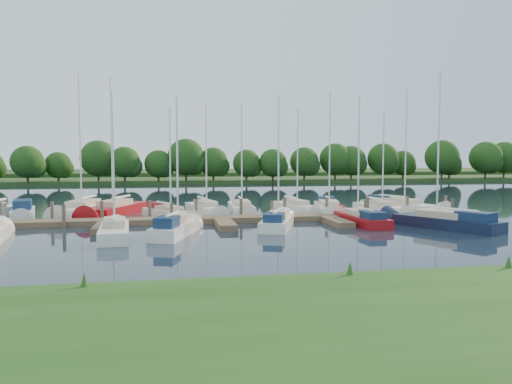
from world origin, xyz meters
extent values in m
plane|color=#182531|center=(0.00, 0.00, 0.00)|extent=(260.00, 260.00, 0.00)
cube|color=#204B15|center=(0.00, -16.00, 0.25)|extent=(90.00, 10.00, 0.50)
cube|color=brown|center=(0.00, 8.00, 0.20)|extent=(40.00, 2.00, 0.40)
cube|color=brown|center=(-8.00, 5.00, 0.20)|extent=(1.20, 4.00, 0.40)
cube|color=brown|center=(0.00, 5.00, 0.20)|extent=(1.20, 4.00, 0.40)
cube|color=brown|center=(8.00, 5.00, 0.20)|extent=(1.20, 4.00, 0.40)
cube|color=brown|center=(16.00, 5.00, 0.20)|extent=(1.20, 4.00, 0.40)
cylinder|color=#473D33|center=(-15.55, 9.30, 0.60)|extent=(0.24, 0.24, 2.00)
cylinder|color=#473D33|center=(-12.09, 9.30, 0.60)|extent=(0.24, 0.24, 2.00)
cylinder|color=#473D33|center=(-8.64, 9.30, 0.60)|extent=(0.24, 0.24, 2.00)
cylinder|color=#473D33|center=(-5.18, 9.30, 0.60)|extent=(0.24, 0.24, 2.00)
cylinder|color=#473D33|center=(-1.73, 9.30, 0.60)|extent=(0.24, 0.24, 2.00)
cylinder|color=#473D33|center=(1.73, 9.30, 0.60)|extent=(0.24, 0.24, 2.00)
cylinder|color=#473D33|center=(5.18, 9.30, 0.60)|extent=(0.24, 0.24, 2.00)
cylinder|color=#473D33|center=(8.64, 9.30, 0.60)|extent=(0.24, 0.24, 2.00)
cylinder|color=#473D33|center=(12.09, 9.30, 0.60)|extent=(0.24, 0.24, 2.00)
cylinder|color=#473D33|center=(15.55, 9.30, 0.60)|extent=(0.24, 0.24, 2.00)
cylinder|color=#473D33|center=(19.00, 9.30, 0.60)|extent=(0.24, 0.24, 2.00)
cylinder|color=#473D33|center=(-10.80, 6.70, 0.60)|extent=(0.24, 0.24, 2.00)
cylinder|color=#473D33|center=(-3.60, 6.70, 0.60)|extent=(0.24, 0.24, 2.00)
cylinder|color=#473D33|center=(3.60, 6.70, 0.60)|extent=(0.24, 0.24, 2.00)
cylinder|color=#473D33|center=(10.80, 6.70, 0.60)|extent=(0.24, 0.24, 2.00)
cylinder|color=#473D33|center=(18.00, 6.70, 0.60)|extent=(0.24, 0.24, 2.00)
cube|color=#224319|center=(0.00, 75.00, 0.30)|extent=(180.00, 30.00, 0.60)
cube|color=#314D21|center=(0.00, 100.00, 0.70)|extent=(220.00, 40.00, 1.40)
sphere|color=#193D10|center=(-31.30, 62.18, 3.45)|extent=(4.15, 4.15, 4.15)
cylinder|color=#38281C|center=(-26.47, 63.44, 1.12)|extent=(0.36, 0.36, 2.24)
sphere|color=#193D10|center=(-26.47, 63.44, 3.85)|extent=(5.22, 5.22, 5.22)
sphere|color=#193D10|center=(-25.35, 63.64, 3.11)|extent=(3.73, 3.73, 3.73)
cylinder|color=#38281C|center=(-20.63, 61.97, 1.04)|extent=(0.36, 0.36, 2.08)
sphere|color=#193D10|center=(-20.63, 61.97, 3.59)|extent=(4.86, 4.86, 4.86)
sphere|color=#193D10|center=(-19.59, 62.17, 2.89)|extent=(3.47, 3.47, 3.47)
cylinder|color=#38281C|center=(-15.91, 60.13, 1.25)|extent=(0.36, 0.36, 2.50)
sphere|color=#193D10|center=(-15.91, 60.13, 4.30)|extent=(5.83, 5.83, 5.83)
sphere|color=#193D10|center=(-14.67, 60.33, 3.47)|extent=(4.17, 4.17, 4.17)
cylinder|color=#38281C|center=(-11.63, 61.56, 1.05)|extent=(0.36, 0.36, 2.11)
sphere|color=#193D10|center=(-11.63, 61.56, 3.63)|extent=(4.91, 4.91, 4.91)
sphere|color=#193D10|center=(-10.58, 61.76, 2.92)|extent=(3.51, 3.51, 3.51)
cylinder|color=#38281C|center=(-4.55, 60.02, 1.36)|extent=(0.36, 0.36, 2.73)
sphere|color=#193D10|center=(-4.55, 60.02, 4.69)|extent=(6.36, 6.36, 6.36)
sphere|color=#193D10|center=(-3.19, 60.22, 3.78)|extent=(4.54, 4.54, 4.54)
cylinder|color=#38281C|center=(-0.55, 63.07, 1.19)|extent=(0.36, 0.36, 2.38)
sphere|color=#193D10|center=(-0.55, 63.07, 4.09)|extent=(5.54, 5.54, 5.54)
sphere|color=#193D10|center=(0.64, 63.27, 3.30)|extent=(3.96, 3.96, 3.96)
cylinder|color=#38281C|center=(4.50, 61.42, 1.25)|extent=(0.36, 0.36, 2.51)
sphere|color=#193D10|center=(4.50, 61.42, 4.32)|extent=(5.86, 5.86, 5.86)
sphere|color=#193D10|center=(5.75, 61.62, 3.49)|extent=(4.18, 4.18, 4.18)
cylinder|color=#38281C|center=(10.25, 60.53, 1.15)|extent=(0.36, 0.36, 2.30)
sphere|color=#193D10|center=(10.25, 60.53, 3.96)|extent=(5.37, 5.37, 5.37)
sphere|color=#193D10|center=(11.41, 60.73, 3.20)|extent=(3.83, 3.83, 3.83)
cylinder|color=#38281C|center=(15.58, 63.66, 1.07)|extent=(0.36, 0.36, 2.13)
sphere|color=#193D10|center=(15.58, 63.66, 3.67)|extent=(4.97, 4.97, 4.97)
sphere|color=#193D10|center=(16.65, 63.86, 2.96)|extent=(3.55, 3.55, 3.55)
cylinder|color=#38281C|center=(21.31, 61.32, 1.17)|extent=(0.36, 0.36, 2.33)
sphere|color=#193D10|center=(21.31, 61.32, 4.02)|extent=(5.44, 5.44, 5.44)
sphere|color=#193D10|center=(22.48, 61.52, 3.24)|extent=(3.89, 3.89, 3.89)
cylinder|color=#38281C|center=(26.07, 60.74, 1.05)|extent=(0.36, 0.36, 2.09)
sphere|color=#193D10|center=(26.07, 60.74, 3.61)|extent=(4.88, 4.88, 4.88)
sphere|color=#193D10|center=(27.12, 60.94, 2.91)|extent=(3.49, 3.49, 3.49)
cylinder|color=#38281C|center=(31.12, 60.90, 1.20)|extent=(0.36, 0.36, 2.41)
sphere|color=#193D10|center=(31.12, 60.90, 4.14)|extent=(5.61, 5.61, 5.61)
sphere|color=#193D10|center=(32.32, 61.10, 3.34)|extent=(4.01, 4.01, 4.01)
cylinder|color=#38281C|center=(37.12, 61.45, 1.39)|extent=(0.36, 0.36, 2.78)
sphere|color=#193D10|center=(37.12, 61.45, 4.79)|extent=(6.50, 6.50, 6.50)
sphere|color=#193D10|center=(38.52, 61.65, 3.87)|extent=(4.64, 4.64, 4.64)
cylinder|color=#38281C|center=(43.16, 62.65, 1.01)|extent=(0.36, 0.36, 2.02)
sphere|color=#193D10|center=(43.16, 62.65, 3.48)|extent=(4.71, 4.71, 4.71)
sphere|color=#193D10|center=(44.17, 62.85, 2.81)|extent=(3.37, 3.37, 3.37)
cylinder|color=#38281C|center=(48.74, 61.96, 1.23)|extent=(0.36, 0.36, 2.45)
sphere|color=#193D10|center=(48.74, 61.96, 4.23)|extent=(5.73, 5.73, 5.73)
sphere|color=#193D10|center=(49.97, 62.16, 3.41)|extent=(4.09, 4.09, 4.09)
cylinder|color=#38281C|center=(54.17, 62.74, 1.13)|extent=(0.36, 0.36, 2.27)
sphere|color=#193D10|center=(54.17, 62.74, 3.91)|extent=(5.30, 5.30, 5.30)
sphere|color=#193D10|center=(55.30, 62.94, 3.15)|extent=(3.78, 3.78, 3.78)
cylinder|color=#38281C|center=(60.38, 60.64, 1.33)|extent=(0.36, 0.36, 2.66)
sphere|color=#193D10|center=(60.38, 60.64, 4.58)|extent=(6.21, 6.21, 6.21)
sphere|color=#193D10|center=(61.71, 60.84, 3.70)|extent=(4.44, 4.44, 4.44)
cylinder|color=#38281C|center=(63.74, 63.74, 1.01)|extent=(0.36, 0.36, 2.03)
sphere|color=#193D10|center=(63.74, 63.74, 3.49)|extent=(4.73, 4.73, 4.73)
sphere|color=#193D10|center=(64.76, 63.94, 2.82)|extent=(3.38, 3.38, 3.38)
cube|color=white|center=(-15.43, 14.38, 0.15)|extent=(2.67, 5.25, 0.97)
cone|color=white|center=(-14.90, 11.92, 0.15)|extent=(1.12, 1.65, 0.83)
cube|color=#152A4C|center=(-15.43, 14.38, 0.92)|extent=(1.87, 2.98, 0.87)
cube|color=white|center=(-10.70, 15.33, 0.15)|extent=(4.00, 8.34, 1.22)
cone|color=white|center=(-11.60, 11.42, 0.15)|extent=(1.73, 3.00, 1.13)
cube|color=#C1AF95|center=(-10.79, 14.94, 0.95)|extent=(2.46, 3.91, 0.56)
cylinder|color=silver|center=(-10.88, 14.55, 6.21)|extent=(0.12, 0.12, 10.86)
cylinder|color=silver|center=(-10.52, 16.12, 1.39)|extent=(0.91, 3.55, 0.10)
cylinder|color=white|center=(-10.52, 16.12, 1.39)|extent=(0.92, 3.18, 0.20)
cube|color=maroon|center=(-8.03, 14.79, 0.15)|extent=(4.88, 8.00, 1.23)
cone|color=maroon|center=(-9.47, 11.20, 0.15)|extent=(2.01, 2.92, 1.08)
cube|color=#C1AF95|center=(-8.18, 14.43, 0.95)|extent=(2.80, 3.84, 0.56)
cylinder|color=silver|center=(-8.32, 14.07, 6.01)|extent=(0.12, 0.12, 10.46)
cylinder|color=silver|center=(-7.75, 15.51, 1.39)|extent=(1.38, 3.28, 0.10)
cylinder|color=white|center=(-7.75, 15.51, 1.39)|extent=(1.33, 2.95, 0.20)
cube|color=white|center=(-3.88, 11.24, 0.15)|extent=(4.12, 6.01, 1.00)
cone|color=white|center=(-2.56, 8.60, 0.15)|extent=(1.66, 2.21, 0.83)
cube|color=#C1AF95|center=(-3.75, 10.97, 0.77)|extent=(2.29, 2.93, 0.46)
cube|color=maroon|center=(-4.62, 12.71, 0.87)|extent=(1.83, 2.10, 0.50)
cylinder|color=silver|center=(-3.62, 10.71, 4.62)|extent=(0.12, 0.12, 7.96)
cylinder|color=silver|center=(-4.15, 11.77, 1.14)|extent=(1.28, 2.42, 0.10)
cylinder|color=white|center=(-4.15, 11.77, 1.14)|extent=(1.23, 2.20, 0.20)
cube|color=white|center=(-0.72, 14.23, 0.15)|extent=(3.10, 6.52, 1.11)
cone|color=white|center=(-0.03, 11.16, 0.15)|extent=(1.34, 2.34, 0.88)
cube|color=#C1AF95|center=(-0.65, 13.92, 0.86)|extent=(1.91, 3.05, 0.51)
cylinder|color=silver|center=(-0.58, 13.61, 4.96)|extent=(0.12, 0.12, 8.49)
cylinder|color=silver|center=(-0.86, 14.84, 1.27)|extent=(0.72, 2.78, 0.10)
cylinder|color=white|center=(-0.86, 14.84, 1.27)|extent=(0.75, 2.50, 0.20)
cube|color=white|center=(2.52, 14.58, 0.15)|extent=(2.09, 6.56, 1.04)
cone|color=white|center=(2.38, 11.34, 0.15)|extent=(1.01, 2.31, 0.91)
cube|color=#C1AF95|center=(2.50, 14.25, 0.80)|extent=(1.49, 2.98, 0.47)
cylinder|color=silver|center=(2.49, 13.93, 5.04)|extent=(0.12, 0.12, 8.76)
cylinder|color=silver|center=(2.54, 15.23, 1.18)|extent=(0.23, 2.92, 0.10)
cylinder|color=white|center=(2.54, 15.23, 1.18)|extent=(0.31, 2.60, 0.20)
cube|color=white|center=(7.25, 14.25, 0.15)|extent=(2.94, 6.40, 1.05)
cone|color=white|center=(7.88, 11.23, 0.15)|extent=(1.28, 2.29, 0.86)
cube|color=#C1AF95|center=(7.32, 13.95, 0.81)|extent=(1.83, 2.98, 0.48)
cylinder|color=silver|center=(7.38, 13.65, 4.84)|extent=(0.12, 0.12, 8.34)
cylinder|color=silver|center=(7.13, 14.86, 1.19)|extent=(0.66, 2.74, 0.10)
cylinder|color=white|center=(7.13, 14.86, 1.19)|extent=(0.69, 2.46, 0.20)
cube|color=white|center=(9.93, 12.77, 0.15)|extent=(3.55, 7.38, 1.09)
cone|color=white|center=(9.13, 9.30, 0.15)|extent=(1.53, 2.65, 1.00)
cube|color=#C1AF95|center=(9.85, 12.42, 0.84)|extent=(2.18, 3.46, 0.50)
cube|color=#152A4C|center=(10.38, 14.71, 0.94)|extent=(1.84, 2.39, 0.54)
cylinder|color=silver|center=(9.77, 12.07, 5.50)|extent=(0.12, 0.12, 9.61)
cylinder|color=silver|center=(10.09, 13.46, 1.24)|extent=(0.82, 3.14, 0.10)
cylinder|color=white|center=(10.09, 13.46, 1.24)|extent=(0.84, 2.82, 0.20)
cube|color=white|center=(14.25, 12.02, 0.15)|extent=(2.54, 6.16, 1.04)
cone|color=white|center=(14.69, 9.06, 0.15)|extent=(1.14, 2.19, 0.84)
cube|color=#C1AF95|center=(14.30, 11.72, 0.80)|extent=(1.64, 2.85, 0.47)
cylinder|color=silver|center=(14.34, 11.43, 4.70)|extent=(0.12, 0.12, 8.07)
cylinder|color=silver|center=(14.16, 12.61, 1.18)|extent=(0.50, 2.68, 0.10)
cylinder|color=white|center=(14.16, 12.61, 1.18)|extent=(0.55, 2.40, 0.20)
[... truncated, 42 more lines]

